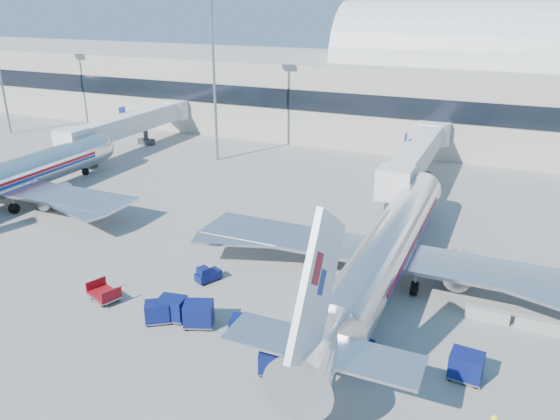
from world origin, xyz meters
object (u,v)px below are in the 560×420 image
at_px(airliner_main, 386,249).
at_px(cart_train_a, 199,314).
at_px(mast_west, 213,51).
at_px(cart_solo_far, 466,366).
at_px(airliner_mid, 0,181).
at_px(jetbridge_mid, 135,122).
at_px(cart_train_c, 157,312).
at_px(cart_solo_near, 273,361).
at_px(barrier_mid, 538,325).
at_px(tug_right, 356,340).
at_px(tug_left, 207,274).
at_px(tug_lead, 244,326).
at_px(barrier_near, 487,315).
at_px(cart_open_red, 105,295).
at_px(cart_train_b, 172,308).
at_px(jetbridge_near, 419,152).

height_order(airliner_main, cart_train_a, airliner_main).
xyz_separation_m(mast_west, cart_solo_far, (37.31, -35.27, -13.85)).
xyz_separation_m(airliner_mid, cart_solo_far, (49.31, -9.77, -1.99)).
xyz_separation_m(jetbridge_mid, cart_train_a, (34.18, -37.66, -2.96)).
distance_m(cart_train_c, cart_solo_near, 9.85).
bearing_deg(barrier_mid, tug_right, -147.39).
distance_m(airliner_main, tug_left, 14.36).
bearing_deg(tug_lead, cart_solo_near, -63.45).
xyz_separation_m(barrier_near, tug_right, (-7.56, -6.94, 0.20)).
distance_m(airliner_main, cart_open_red, 21.84).
xyz_separation_m(airliner_main, tug_lead, (-6.90, -11.03, -2.26)).
xyz_separation_m(cart_train_b, cart_train_c, (-0.75, -0.70, -0.08)).
relative_size(airliner_main, jetbridge_mid, 1.35).
relative_size(barrier_mid, cart_solo_far, 1.42).
xyz_separation_m(airliner_mid, jetbridge_near, (39.60, 26.30, 1.00)).
distance_m(cart_train_c, cart_solo_far, 20.58).
height_order(jetbridge_mid, cart_train_b, jetbridge_mid).
bearing_deg(jetbridge_mid, airliner_mid, -84.78).
bearing_deg(cart_open_red, mast_west, 127.64).
height_order(jetbridge_near, cart_train_c, jetbridge_near).
relative_size(barrier_near, tug_left, 1.31).
bearing_deg(jetbridge_near, cart_solo_near, -91.50).
relative_size(jetbridge_near, jetbridge_mid, 1.00).
relative_size(airliner_mid, cart_train_a, 14.90).
bearing_deg(jetbridge_mid, cart_train_c, -50.85).
bearing_deg(cart_solo_far, cart_open_red, -172.11).
relative_size(barrier_near, tug_lead, 1.20).
xyz_separation_m(mast_west, cart_train_c, (16.86, -37.59, -13.96)).
height_order(jetbridge_near, tug_left, jetbridge_near).
height_order(tug_right, cart_train_a, cart_train_a).
bearing_deg(cart_train_c, cart_train_a, -20.02).
distance_m(tug_lead, tug_left, 8.19).
height_order(airliner_mid, cart_solo_far, airliner_mid).
distance_m(mast_west, tug_left, 38.14).
relative_size(jetbridge_mid, cart_train_a, 11.00).
distance_m(airliner_main, cart_solo_near, 14.45).
height_order(airliner_mid, cart_train_a, airliner_mid).
bearing_deg(tug_right, cart_solo_near, -108.89).
xyz_separation_m(airliner_mid, cart_open_red, (23.44, -11.26, -2.46)).
distance_m(mast_west, cart_train_c, 43.50).
relative_size(tug_lead, cart_solo_near, 1.22).
height_order(jetbridge_near, cart_train_b, jetbridge_near).
relative_size(airliner_main, barrier_mid, 12.42).
bearing_deg(cart_train_c, cart_train_b, 8.83).
height_order(airliner_main, jetbridge_near, airliner_main).
bearing_deg(mast_west, cart_open_red, -72.71).
height_order(airliner_mid, jetbridge_mid, airliner_mid).
bearing_deg(jetbridge_mid, airliner_main, -30.64).
height_order(tug_lead, cart_train_c, cart_train_c).
bearing_deg(cart_solo_near, cart_train_a, 142.11).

